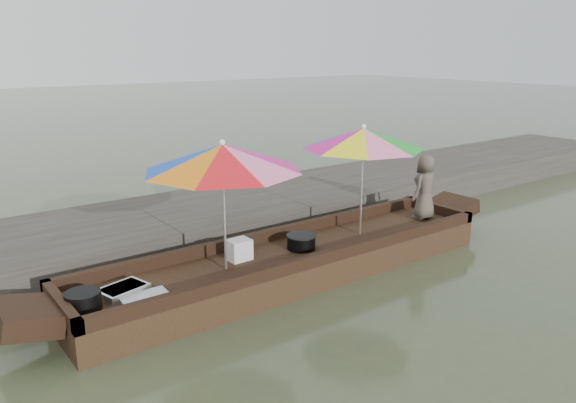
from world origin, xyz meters
TOP-DOWN VIEW (x-y plane):
  - water at (0.00, 0.00)m, footprint 80.00×80.00m
  - dock at (0.00, 2.20)m, footprint 22.00×2.20m
  - boat_hull at (0.00, 0.00)m, footprint 5.87×1.20m
  - cooking_pot at (-2.68, -0.07)m, footprint 0.36×0.36m
  - tray_crayfish at (-2.24, 0.04)m, footprint 0.56×0.45m
  - tray_scallop at (-2.11, -0.27)m, footprint 0.51×0.37m
  - charcoal_grill at (0.16, 0.02)m, footprint 0.37×0.37m
  - supply_bag at (-0.70, 0.17)m, footprint 0.29×0.23m
  - vendor at (2.49, -0.03)m, footprint 0.54×0.40m
  - umbrella_bow at (-0.99, 0.00)m, footprint 1.93×1.93m
  - umbrella_stern at (1.19, 0.00)m, footprint 1.81×1.81m

SIDE VIEW (x-z plane):
  - water at x=0.00m, z-range 0.00..0.00m
  - boat_hull at x=0.00m, z-range 0.00..0.35m
  - dock at x=0.00m, z-range 0.00..0.50m
  - tray_scallop at x=-2.11m, z-range 0.35..0.41m
  - tray_crayfish at x=-2.24m, z-range 0.35..0.44m
  - charcoal_grill at x=0.16m, z-range 0.35..0.52m
  - cooking_pot at x=-2.68m, z-range 0.35..0.54m
  - supply_bag at x=-0.70m, z-range 0.35..0.61m
  - vendor at x=2.49m, z-range 0.35..1.35m
  - umbrella_bow at x=-0.99m, z-range 0.35..1.90m
  - umbrella_stern at x=1.19m, z-range 0.35..1.90m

